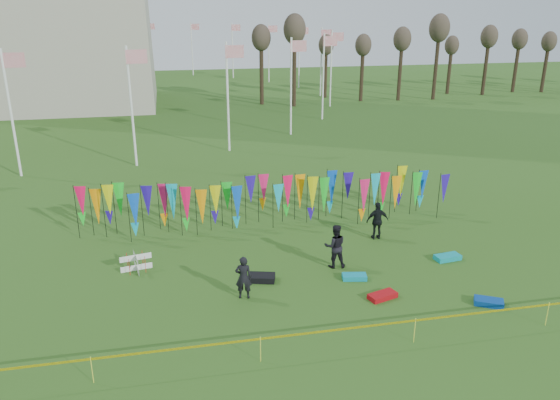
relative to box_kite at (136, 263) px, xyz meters
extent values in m
plane|color=#2C5217|center=(6.14, -4.68, -0.37)|extent=(160.00, 160.00, 0.00)
cylinder|color=white|center=(20.14, 43.32, 3.63)|extent=(0.16, 0.16, 8.00)
plane|color=#B21323|center=(20.74, 43.32, 6.93)|extent=(1.40, 0.00, 1.40)
cylinder|color=white|center=(19.18, 50.57, 3.63)|extent=(0.16, 0.16, 8.00)
plane|color=#B21323|center=(19.78, 50.57, 6.93)|extent=(1.40, 0.00, 1.40)
cylinder|color=white|center=(16.38, 57.32, 3.63)|extent=(0.16, 0.16, 8.00)
plane|color=#B21323|center=(16.98, 57.32, 6.93)|extent=(1.40, 0.00, 1.40)
cylinder|color=white|center=(11.93, 63.12, 3.63)|extent=(0.16, 0.16, 8.00)
plane|color=#B21323|center=(12.53, 63.12, 6.93)|extent=(1.40, 0.00, 1.40)
cylinder|color=white|center=(6.14, 67.57, 3.63)|extent=(0.16, 0.16, 8.00)
plane|color=#B21323|center=(6.74, 67.57, 6.93)|extent=(1.40, 0.00, 1.40)
cylinder|color=white|center=(-0.62, 70.37, 3.63)|extent=(0.16, 0.16, 8.00)
plane|color=#B21323|center=(-0.02, 70.37, 6.93)|extent=(1.40, 0.00, 1.40)
cylinder|color=white|center=(-7.86, 71.32, 3.63)|extent=(0.16, 0.16, 8.00)
plane|color=#B21323|center=(-7.26, 71.32, 6.93)|extent=(1.40, 0.00, 1.40)
cylinder|color=white|center=(-15.11, 70.37, 3.63)|extent=(0.16, 0.16, 8.00)
plane|color=#B21323|center=(-14.51, 70.37, 6.93)|extent=(1.40, 0.00, 1.40)
cylinder|color=white|center=(-7.86, 15.32, 3.63)|extent=(0.16, 0.16, 8.00)
plane|color=#B21323|center=(-7.26, 15.32, 6.93)|extent=(1.40, 0.00, 1.40)
cylinder|color=white|center=(-0.62, 16.28, 3.63)|extent=(0.16, 0.16, 8.00)
plane|color=#B21323|center=(-0.02, 16.28, 6.93)|extent=(1.40, 0.00, 1.40)
cylinder|color=white|center=(6.14, 19.07, 3.63)|extent=(0.16, 0.16, 8.00)
plane|color=#B21323|center=(6.74, 19.07, 6.93)|extent=(1.40, 0.00, 1.40)
cylinder|color=white|center=(11.93, 23.52, 3.63)|extent=(0.16, 0.16, 8.00)
plane|color=#B21323|center=(12.53, 23.52, 6.93)|extent=(1.40, 0.00, 1.40)
cylinder|color=white|center=(16.38, 29.32, 3.63)|extent=(0.16, 0.16, 8.00)
plane|color=#B21323|center=(16.98, 29.32, 6.93)|extent=(1.40, 0.00, 1.40)
cylinder|color=white|center=(19.18, 36.07, 3.63)|extent=(0.16, 0.16, 8.00)
plane|color=#B21323|center=(19.78, 36.07, 6.93)|extent=(1.40, 0.00, 1.40)
cylinder|color=black|center=(-2.86, 3.72, 0.86)|extent=(0.03, 0.03, 2.45)
cone|color=#FB0D50|center=(-2.58, 3.72, 1.20)|extent=(0.64, 0.64, 1.60)
cylinder|color=black|center=(-2.24, 3.72, 0.86)|extent=(0.03, 0.03, 2.45)
cone|color=#FF9608|center=(-1.96, 3.72, 1.20)|extent=(0.64, 0.64, 1.60)
cylinder|color=black|center=(-1.62, 3.72, 0.86)|extent=(0.03, 0.03, 2.45)
cone|color=#D7D90B|center=(-1.34, 3.72, 1.20)|extent=(0.64, 0.64, 1.60)
cylinder|color=black|center=(-1.00, 3.72, 0.86)|extent=(0.03, 0.03, 2.45)
cone|color=#17CA24|center=(-0.72, 3.72, 1.20)|extent=(0.64, 0.64, 1.60)
cylinder|color=black|center=(-0.38, 3.72, 0.86)|extent=(0.03, 0.03, 2.45)
cone|color=blue|center=(-0.10, 3.72, 1.20)|extent=(0.64, 0.64, 1.60)
cylinder|color=black|center=(0.24, 3.72, 0.86)|extent=(0.03, 0.03, 2.45)
cone|color=#29119B|center=(0.52, 3.72, 1.20)|extent=(0.64, 0.64, 1.60)
cylinder|color=black|center=(0.86, 3.72, 0.86)|extent=(0.03, 0.03, 2.45)
cone|color=#EB1A60|center=(1.14, 3.72, 1.20)|extent=(0.64, 0.64, 1.60)
cylinder|color=black|center=(1.48, 3.72, 0.86)|extent=(0.03, 0.03, 2.45)
cone|color=#0DA9C5|center=(1.76, 3.72, 1.20)|extent=(0.64, 0.64, 1.60)
cylinder|color=black|center=(2.10, 3.72, 0.86)|extent=(0.03, 0.03, 2.45)
cone|color=#FB0D50|center=(2.38, 3.72, 1.20)|extent=(0.64, 0.64, 1.60)
cylinder|color=black|center=(2.72, 3.72, 0.86)|extent=(0.03, 0.03, 2.45)
cone|color=#FF9608|center=(3.00, 3.72, 1.20)|extent=(0.64, 0.64, 1.60)
cylinder|color=black|center=(3.34, 3.72, 0.86)|extent=(0.03, 0.03, 2.45)
cone|color=#D7D90B|center=(3.62, 3.72, 1.20)|extent=(0.64, 0.64, 1.60)
cylinder|color=black|center=(3.96, 3.72, 0.86)|extent=(0.03, 0.03, 2.45)
cone|color=#17CA24|center=(4.24, 3.72, 1.20)|extent=(0.64, 0.64, 1.60)
cylinder|color=black|center=(4.58, 3.72, 0.86)|extent=(0.03, 0.03, 2.45)
cone|color=blue|center=(4.86, 3.72, 1.20)|extent=(0.64, 0.64, 1.60)
cylinder|color=black|center=(5.20, 3.72, 0.86)|extent=(0.03, 0.03, 2.45)
cone|color=#29119B|center=(5.48, 3.72, 1.20)|extent=(0.64, 0.64, 1.60)
cylinder|color=black|center=(5.83, 3.72, 0.86)|extent=(0.03, 0.03, 2.45)
cone|color=#EB1A60|center=(6.11, 3.72, 1.20)|extent=(0.64, 0.64, 1.60)
cylinder|color=black|center=(6.45, 3.72, 0.86)|extent=(0.03, 0.03, 2.45)
cone|color=#0DA9C5|center=(6.73, 3.72, 1.20)|extent=(0.64, 0.64, 1.60)
cylinder|color=black|center=(7.07, 3.72, 0.86)|extent=(0.03, 0.03, 2.45)
cone|color=#FB0D50|center=(7.35, 3.72, 1.20)|extent=(0.64, 0.64, 1.60)
cylinder|color=black|center=(7.69, 3.72, 0.86)|extent=(0.03, 0.03, 2.45)
cone|color=#FF9608|center=(7.97, 3.72, 1.20)|extent=(0.64, 0.64, 1.60)
cylinder|color=black|center=(8.31, 3.72, 0.86)|extent=(0.03, 0.03, 2.45)
cone|color=#D7D90B|center=(8.59, 3.72, 1.20)|extent=(0.64, 0.64, 1.60)
cylinder|color=black|center=(8.93, 3.72, 0.86)|extent=(0.03, 0.03, 2.45)
cone|color=#17CA24|center=(9.21, 3.72, 1.20)|extent=(0.64, 0.64, 1.60)
cylinder|color=black|center=(9.55, 3.72, 0.86)|extent=(0.03, 0.03, 2.45)
cone|color=blue|center=(9.83, 3.72, 1.20)|extent=(0.64, 0.64, 1.60)
cylinder|color=black|center=(10.17, 3.72, 0.86)|extent=(0.03, 0.03, 2.45)
cone|color=#29119B|center=(10.45, 3.72, 1.20)|extent=(0.64, 0.64, 1.60)
cylinder|color=black|center=(10.79, 3.72, 0.86)|extent=(0.03, 0.03, 2.45)
cone|color=#EB1A60|center=(11.07, 3.72, 1.20)|extent=(0.64, 0.64, 1.60)
cylinder|color=black|center=(11.41, 3.72, 0.86)|extent=(0.03, 0.03, 2.45)
cone|color=#0DA9C5|center=(11.69, 3.72, 1.20)|extent=(0.64, 0.64, 1.60)
cylinder|color=black|center=(12.03, 3.72, 0.86)|extent=(0.03, 0.03, 2.45)
cone|color=#FB0D50|center=(12.31, 3.72, 1.20)|extent=(0.64, 0.64, 1.60)
cylinder|color=black|center=(12.65, 3.72, 0.86)|extent=(0.03, 0.03, 2.45)
cone|color=#FF9608|center=(12.93, 3.72, 1.20)|extent=(0.64, 0.64, 1.60)
cylinder|color=black|center=(13.27, 3.72, 0.86)|extent=(0.03, 0.03, 2.45)
cone|color=#D7D90B|center=(13.55, 3.72, 1.20)|extent=(0.64, 0.64, 1.60)
cylinder|color=black|center=(13.89, 3.72, 0.86)|extent=(0.03, 0.03, 2.45)
cone|color=#17CA24|center=(14.17, 3.72, 1.20)|extent=(0.64, 0.64, 1.60)
cylinder|color=black|center=(14.51, 3.72, 0.86)|extent=(0.03, 0.03, 2.45)
cone|color=blue|center=(14.79, 3.72, 1.20)|extent=(0.64, 0.64, 1.60)
cylinder|color=black|center=(15.14, 3.72, 0.86)|extent=(0.03, 0.03, 2.45)
cone|color=#29119B|center=(15.42, 3.72, 1.20)|extent=(0.64, 0.64, 1.60)
cube|color=#FFF305|center=(6.14, -7.13, 0.45)|extent=(26.00, 0.01, 0.08)
cylinder|color=#F7FB37|center=(-0.86, -7.13, 0.08)|extent=(0.02, 0.02, 0.90)
cylinder|color=#F7FB37|center=(4.14, -7.13, 0.08)|extent=(0.02, 0.02, 0.90)
cylinder|color=#F7FB37|center=(9.14, -7.13, 0.08)|extent=(0.02, 0.02, 0.90)
cylinder|color=#F7FB37|center=(14.14, -7.13, 0.08)|extent=(0.02, 0.02, 0.90)
cylinder|color=#34271A|center=(12.14, 39.32, 2.83)|extent=(0.44, 0.44, 6.40)
ellipsoid|color=#43382C|center=(12.14, 39.32, 6.19)|extent=(1.92, 1.92, 2.56)
cylinder|color=#34271A|center=(16.14, 39.32, 2.83)|extent=(0.44, 0.44, 6.40)
ellipsoid|color=#43382C|center=(16.14, 39.32, 6.19)|extent=(1.92, 1.92, 2.56)
cylinder|color=#34271A|center=(20.14, 39.32, 2.83)|extent=(0.44, 0.44, 6.40)
ellipsoid|color=#43382C|center=(20.14, 39.32, 6.19)|extent=(1.92, 1.92, 2.56)
cylinder|color=#34271A|center=(24.14, 39.32, 2.83)|extent=(0.44, 0.44, 6.40)
ellipsoid|color=#43382C|center=(24.14, 39.32, 6.19)|extent=(1.92, 1.92, 2.56)
cylinder|color=#34271A|center=(28.14, 39.32, 2.83)|extent=(0.44, 0.44, 6.40)
ellipsoid|color=#43382C|center=(28.14, 39.32, 6.19)|extent=(1.92, 1.92, 2.56)
cylinder|color=#34271A|center=(32.14, 39.32, 2.83)|extent=(0.44, 0.44, 6.40)
ellipsoid|color=#43382C|center=(32.14, 39.32, 6.19)|extent=(1.92, 1.92, 2.56)
cylinder|color=#34271A|center=(36.14, 39.32, 2.83)|extent=(0.44, 0.44, 6.40)
ellipsoid|color=#43382C|center=(36.14, 39.32, 6.19)|extent=(1.92, 1.92, 2.56)
cylinder|color=#34271A|center=(40.14, 39.32, 2.83)|extent=(0.44, 0.44, 6.40)
ellipsoid|color=#43382C|center=(40.14, 39.32, 6.19)|extent=(1.92, 1.92, 2.56)
cylinder|color=#34271A|center=(44.14, 39.32, 2.83)|extent=(0.44, 0.44, 6.40)
ellipsoid|color=#43382C|center=(44.14, 39.32, 6.19)|extent=(1.92, 1.92, 2.56)
cylinder|color=#34271A|center=(48.14, 39.32, 2.83)|extent=(0.44, 0.44, 6.40)
ellipsoid|color=#43382C|center=(48.14, 39.32, 6.19)|extent=(1.92, 1.92, 2.56)
cylinder|color=red|center=(-0.32, -0.32, 0.00)|extent=(0.02, 0.02, 0.73)
cylinder|color=red|center=(0.32, -0.32, 0.00)|extent=(0.02, 0.02, 0.73)
cylinder|color=red|center=(-0.32, 0.32, 0.00)|extent=(0.02, 0.02, 0.73)
cylinder|color=red|center=(0.32, 0.32, 0.00)|extent=(0.02, 0.02, 0.73)
imported|color=black|center=(4.06, -3.13, 0.49)|extent=(0.69, 0.56, 1.71)
imported|color=black|center=(8.18, -1.32, 0.58)|extent=(0.98, 0.67, 1.90)
imported|color=black|center=(11.01, 1.10, 0.54)|extent=(1.09, 0.65, 1.82)
cube|color=#0C97B4|center=(8.65, -2.55, -0.27)|extent=(1.04, 0.66, 0.19)
cube|color=#093C95|center=(12.85, -5.48, -0.26)|extent=(1.16, 0.97, 0.22)
cube|color=#B10B11|center=(9.18, -4.23, -0.27)|extent=(1.20, 0.81, 0.20)
cube|color=black|center=(4.95, -1.92, -0.24)|extent=(1.20, 0.88, 0.25)
cube|color=#0B99A5|center=(13.20, -1.68, -0.26)|extent=(1.18, 0.68, 0.21)
camera|label=1|loc=(1.70, -21.22, 10.07)|focal=35.00mm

